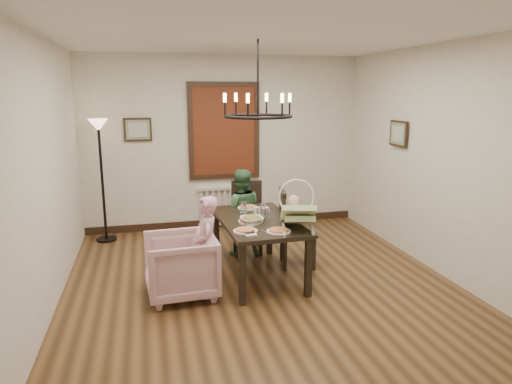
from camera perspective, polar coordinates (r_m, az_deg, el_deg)
name	(u,v)px	position (r m, az deg, el deg)	size (l,w,h in m)	color
room_shell	(254,163)	(5.43, -0.25, 3.69)	(4.51, 5.00, 2.81)	brown
dining_table	(258,226)	(5.52, 0.22, -4.28)	(0.93, 1.57, 0.72)	black
chair_far	(247,217)	(6.42, -1.10, -3.17)	(0.44, 0.44, 0.99)	black
chair_right	(298,228)	(5.92, 5.26, -4.45)	(0.45, 0.45, 1.02)	black
armchair	(181,266)	(5.16, -9.41, -9.06)	(0.75, 0.77, 0.70)	#D6A4B1
elderly_woman	(207,255)	(5.08, -6.17, -7.87)	(0.34, 0.23, 0.94)	#D899AD
seated_man	(241,220)	(6.30, -1.91, -3.47)	(0.49, 0.38, 1.00)	#3B633F
baby_bouncer	(298,212)	(5.09, 5.25, -2.53)	(0.43, 0.59, 0.39)	beige
salad_bowl	(252,219)	(5.35, -0.54, -3.45)	(0.33, 0.33, 0.08)	white
pizza_platter	(250,221)	(5.37, -0.69, -3.59)	(0.29, 0.29, 0.04)	tan
drinking_glass	(267,214)	(5.44, 1.44, -2.82)	(0.07, 0.07, 0.14)	silver
window_blinds	(224,131)	(7.45, -4.01, 7.60)	(1.00, 0.03, 1.40)	maroon
radiator	(225,206)	(7.68, -3.89, -1.72)	(0.92, 0.12, 0.62)	silver
picture_back	(138,130)	(7.35, -14.55, 7.56)	(0.42, 0.03, 0.36)	black
picture_right	(399,134)	(6.74, 17.39, 6.98)	(0.42, 0.03, 0.36)	black
floor_lamp	(102,183)	(7.16, -18.65, 1.12)	(0.30, 0.30, 1.80)	black
chandelier	(258,116)	(5.29, 0.23, 9.44)	(0.80, 0.80, 0.04)	black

